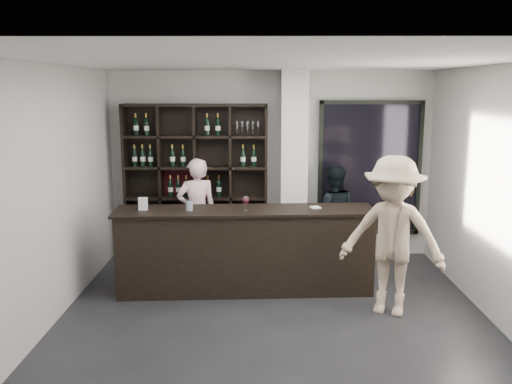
{
  "coord_description": "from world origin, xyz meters",
  "views": [
    {
      "loc": [
        -0.17,
        -5.68,
        2.63
      ],
      "look_at": [
        -0.21,
        1.1,
        1.33
      ],
      "focal_mm": 38.0,
      "sensor_mm": 36.0,
      "label": 1
    }
  ],
  "objects_px": {
    "tasting_counter": "(245,250)",
    "customer": "(392,236)",
    "wine_shelf": "(196,182)",
    "taster_pink": "(197,212)",
    "taster_black": "(333,214)"
  },
  "relations": [
    {
      "from": "wine_shelf",
      "to": "taster_pink",
      "type": "xyz_separation_m",
      "value": [
        0.05,
        -0.41,
        -0.39
      ]
    },
    {
      "from": "tasting_counter",
      "to": "customer",
      "type": "relative_size",
      "value": 1.78
    },
    {
      "from": "wine_shelf",
      "to": "tasting_counter",
      "type": "distance_m",
      "value": 1.79
    },
    {
      "from": "wine_shelf",
      "to": "taster_black",
      "type": "distance_m",
      "value": 2.16
    },
    {
      "from": "customer",
      "to": "taster_black",
      "type": "bearing_deg",
      "value": 125.45
    },
    {
      "from": "tasting_counter",
      "to": "taster_black",
      "type": "relative_size",
      "value": 2.25
    },
    {
      "from": "taster_pink",
      "to": "wine_shelf",
      "type": "bearing_deg",
      "value": -100.47
    },
    {
      "from": "taster_black",
      "to": "tasting_counter",
      "type": "bearing_deg",
      "value": 47.72
    },
    {
      "from": "taster_pink",
      "to": "tasting_counter",
      "type": "bearing_deg",
      "value": 107.84
    },
    {
      "from": "tasting_counter",
      "to": "customer",
      "type": "distance_m",
      "value": 1.9
    },
    {
      "from": "tasting_counter",
      "to": "customer",
      "type": "height_order",
      "value": "customer"
    },
    {
      "from": "tasting_counter",
      "to": "taster_black",
      "type": "height_order",
      "value": "taster_black"
    },
    {
      "from": "wine_shelf",
      "to": "taster_black",
      "type": "bearing_deg",
      "value": -5.41
    },
    {
      "from": "wine_shelf",
      "to": "customer",
      "type": "distance_m",
      "value": 3.34
    },
    {
      "from": "tasting_counter",
      "to": "taster_pink",
      "type": "bearing_deg",
      "value": 122.33
    }
  ]
}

